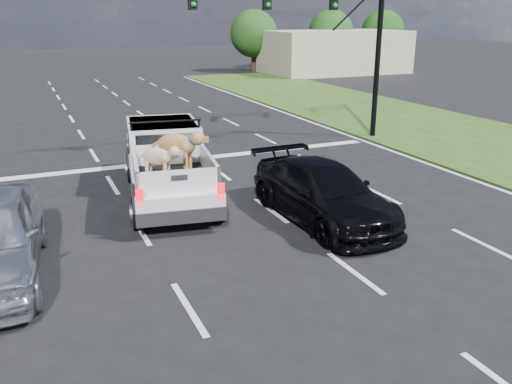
# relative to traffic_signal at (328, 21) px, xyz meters

# --- Properties ---
(ground) EXTENTS (160.00, 160.00, 0.00)m
(ground) POSITION_rel_traffic_signal_xyz_m (-7.20, -10.50, -4.73)
(ground) COLOR black
(ground) RESTS_ON ground
(road_markings) EXTENTS (17.75, 60.00, 0.01)m
(road_markings) POSITION_rel_traffic_signal_xyz_m (-7.20, -3.94, -4.72)
(road_markings) COLOR silver
(road_markings) RESTS_ON ground
(traffic_signal) EXTENTS (9.11, 0.31, 7.00)m
(traffic_signal) POSITION_rel_traffic_signal_xyz_m (0.00, 0.00, 0.00)
(traffic_signal) COLOR black
(traffic_signal) RESTS_ON ground
(building_right) EXTENTS (12.00, 7.00, 3.60)m
(building_right) POSITION_rel_traffic_signal_xyz_m (14.80, 23.50, -2.93)
(building_right) COLOR tan
(building_right) RESTS_ON ground
(tree_far_d) EXTENTS (4.20, 4.20, 5.40)m
(tree_far_d) POSITION_rel_traffic_signal_xyz_m (8.80, 27.50, -1.44)
(tree_far_d) COLOR #332114
(tree_far_d) RESTS_ON ground
(tree_far_e) EXTENTS (4.20, 4.20, 5.40)m
(tree_far_e) POSITION_rel_traffic_signal_xyz_m (16.80, 27.50, -1.44)
(tree_far_e) COLOR #332114
(tree_far_e) RESTS_ON ground
(tree_far_f) EXTENTS (4.20, 4.20, 5.40)m
(tree_far_f) POSITION_rel_traffic_signal_xyz_m (22.80, 27.50, -1.44)
(tree_far_f) COLOR #332114
(tree_far_f) RESTS_ON ground
(pickup_truck) EXTENTS (3.01, 6.13, 2.20)m
(pickup_truck) POSITION_rel_traffic_signal_xyz_m (-7.62, -4.24, -3.69)
(pickup_truck) COLOR black
(pickup_truck) RESTS_ON ground
(black_coupe) EXTENTS (2.19, 5.06, 1.45)m
(black_coupe) POSITION_rel_traffic_signal_xyz_m (-4.51, -7.59, -4.00)
(black_coupe) COLOR black
(black_coupe) RESTS_ON ground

